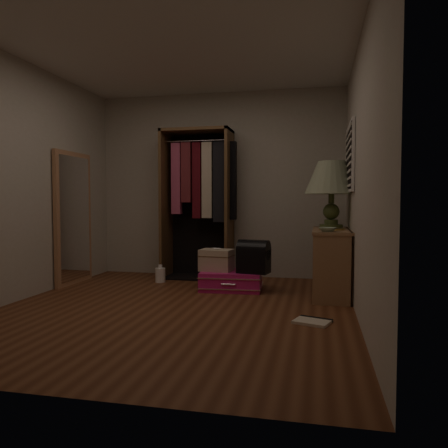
# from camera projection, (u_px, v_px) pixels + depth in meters

# --- Properties ---
(ground) EXTENTS (4.00, 4.00, 0.00)m
(ground) POSITION_uv_depth(u_px,v_px,m) (174.00, 309.00, 4.34)
(ground) COLOR #5D301A
(ground) RESTS_ON ground
(room_walls) EXTENTS (3.52, 4.02, 2.60)m
(room_walls) POSITION_uv_depth(u_px,v_px,m) (182.00, 157.00, 4.29)
(room_walls) COLOR beige
(room_walls) RESTS_ON ground
(console_bookshelf) EXTENTS (0.42, 1.12, 0.75)m
(console_bookshelf) POSITION_uv_depth(u_px,v_px,m) (330.00, 260.00, 5.01)
(console_bookshelf) COLOR #9A6D4A
(console_bookshelf) RESTS_ON ground
(open_wardrobe) EXTENTS (1.03, 0.50, 2.05)m
(open_wardrobe) POSITION_uv_depth(u_px,v_px,m) (201.00, 192.00, 6.05)
(open_wardrobe) COLOR brown
(open_wardrobe) RESTS_ON ground
(floor_mirror) EXTENTS (0.06, 0.80, 1.70)m
(floor_mirror) POSITION_uv_depth(u_px,v_px,m) (73.00, 218.00, 5.63)
(floor_mirror) COLOR tan
(floor_mirror) RESTS_ON ground
(pink_suitcase) EXTENTS (0.77, 0.58, 0.23)m
(pink_suitcase) POSITION_uv_depth(u_px,v_px,m) (231.00, 280.00, 5.28)
(pink_suitcase) COLOR #D01973
(pink_suitcase) RESTS_ON ground
(train_case) EXTENTS (0.42, 0.31, 0.28)m
(train_case) POSITION_uv_depth(u_px,v_px,m) (216.00, 260.00, 5.29)
(train_case) COLOR #BBA88F
(train_case) RESTS_ON pink_suitcase
(black_bag) EXTENTS (0.40, 0.30, 0.39)m
(black_bag) POSITION_uv_depth(u_px,v_px,m) (254.00, 256.00, 5.13)
(black_bag) COLOR black
(black_bag) RESTS_ON pink_suitcase
(table_lamp) EXTENTS (0.68, 0.68, 0.79)m
(table_lamp) POSITION_uv_depth(u_px,v_px,m) (332.00, 179.00, 5.14)
(table_lamp) COLOR #415127
(table_lamp) RESTS_ON console_bookshelf
(brass_tray) EXTENTS (0.36, 0.36, 0.02)m
(brass_tray) POSITION_uv_depth(u_px,v_px,m) (332.00, 229.00, 4.89)
(brass_tray) COLOR #B59445
(brass_tray) RESTS_ON console_bookshelf
(ceramic_bowl) EXTENTS (0.23, 0.23, 0.04)m
(ceramic_bowl) POSITION_uv_depth(u_px,v_px,m) (328.00, 229.00, 4.61)
(ceramic_bowl) COLOR #97B59D
(ceramic_bowl) RESTS_ON console_bookshelf
(white_jug) EXTENTS (0.14, 0.14, 0.23)m
(white_jug) POSITION_uv_depth(u_px,v_px,m) (160.00, 275.00, 5.76)
(white_jug) COLOR white
(white_jug) RESTS_ON ground
(floor_book) EXTENTS (0.36, 0.32, 0.03)m
(floor_book) POSITION_uv_depth(u_px,v_px,m) (313.00, 321.00, 3.85)
(floor_book) COLOR beige
(floor_book) RESTS_ON ground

